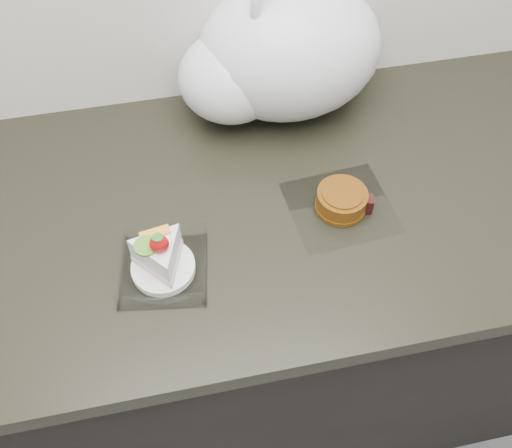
# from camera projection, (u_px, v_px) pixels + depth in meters

# --- Properties ---
(counter) EXTENTS (2.04, 0.64, 0.90)m
(counter) POSITION_uv_depth(u_px,v_px,m) (238.00, 319.00, 1.38)
(counter) COLOR black
(counter) RESTS_ON ground
(cake_tray) EXTENTS (0.16, 0.16, 0.11)m
(cake_tray) POSITION_uv_depth(u_px,v_px,m) (162.00, 261.00, 0.91)
(cake_tray) COLOR white
(cake_tray) RESTS_ON counter
(mooncake_wrap) EXTENTS (0.19, 0.18, 0.04)m
(mooncake_wrap) POSITION_uv_depth(u_px,v_px,m) (342.00, 202.00, 1.00)
(mooncake_wrap) COLOR white
(mooncake_wrap) RESTS_ON counter
(plastic_bag) EXTENTS (0.46, 0.38, 0.32)m
(plastic_bag) POSITION_uv_depth(u_px,v_px,m) (278.00, 55.00, 1.07)
(plastic_bag) COLOR silver
(plastic_bag) RESTS_ON counter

